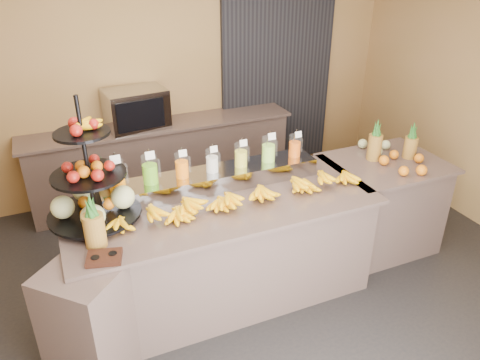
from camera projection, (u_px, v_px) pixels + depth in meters
ground at (238, 315)px, 3.92m from camera, size 6.00×6.00×0.00m
room_envelope at (220, 69)px, 3.76m from camera, size 6.04×5.02×2.82m
buffet_counter at (213, 256)px, 3.87m from camera, size 2.75×1.25×0.93m
right_counter at (380, 204)px, 4.63m from camera, size 1.08×0.88×0.93m
back_ledge at (163, 161)px, 5.54m from camera, size 3.10×0.55×0.93m
pitcher_tray at (213, 179)px, 3.93m from camera, size 1.85×0.30×0.15m
juice_pitcher_orange_a at (116, 177)px, 3.58m from camera, size 0.13×0.14×0.32m
juice_pitcher_green at (150, 171)px, 3.67m from camera, size 0.13×0.13×0.30m
juice_pitcher_orange_b at (182, 167)px, 3.77m from camera, size 0.11×0.12×0.27m
juice_pitcher_milk at (212, 162)px, 3.86m from camera, size 0.11×0.11×0.26m
juice_pitcher_lemon at (241, 156)px, 3.95m from camera, size 0.11×0.12×0.27m
juice_pitcher_lime at (268, 151)px, 4.04m from camera, size 0.12×0.12×0.29m
juice_pitcher_orange_c at (295, 147)px, 4.14m from camera, size 0.11×0.11×0.26m
banana_heap at (242, 193)px, 3.71m from camera, size 2.14×0.19×0.18m
fruit_stand at (98, 190)px, 3.42m from camera, size 0.87×0.87×0.96m
condiment_caddy at (104, 258)px, 3.06m from camera, size 0.26×0.22×0.03m
pineapple_left_a at (94, 227)px, 3.14m from camera, size 0.14×0.14×0.40m
pineapple_left_b at (105, 185)px, 3.70m from camera, size 0.13×0.13×0.39m
right_fruit_pile at (398, 155)px, 4.36m from camera, size 0.47×0.45×0.25m
oven_warmer at (136, 109)px, 5.14m from camera, size 0.69×0.52×0.43m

